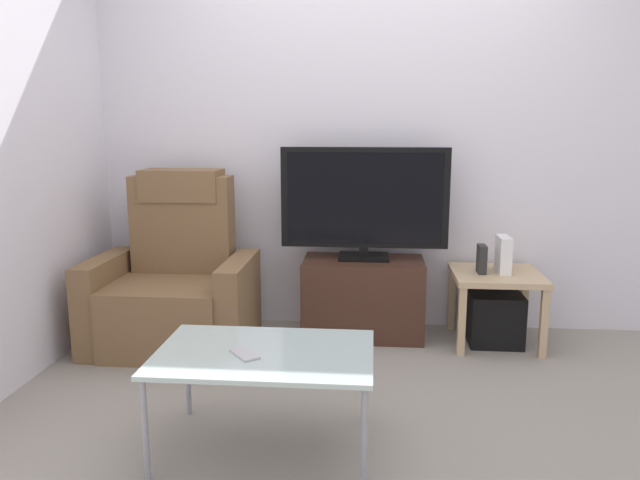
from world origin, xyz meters
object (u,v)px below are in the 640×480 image
(side_table, at_px, (496,284))
(tv_stand, at_px, (363,297))
(television, at_px, (364,201))
(book_upright, at_px, (482,259))
(coffee_table, at_px, (265,357))
(recliner_armchair, at_px, (175,285))
(game_console, at_px, (503,254))
(subwoofer_box, at_px, (494,318))
(cell_phone, at_px, (245,354))

(side_table, bearing_deg, tv_stand, 175.52)
(television, height_order, book_upright, television)
(side_table, xyz_separation_m, coffee_table, (-1.21, -1.39, 0.02))
(recliner_armchair, height_order, game_console, recliner_armchair)
(subwoofer_box, relative_size, book_upright, 1.85)
(subwoofer_box, xyz_separation_m, cell_phone, (-1.29, -1.44, 0.28))
(subwoofer_box, height_order, cell_phone, cell_phone)
(recliner_armchair, xyz_separation_m, subwoofer_box, (2.00, 0.17, -0.21))
(tv_stand, relative_size, game_console, 3.41)
(recliner_armchair, relative_size, book_upright, 6.16)
(television, height_order, coffee_table, television)
(tv_stand, distance_m, book_upright, 0.79)
(subwoofer_box, bearing_deg, recliner_armchair, -175.06)
(side_table, xyz_separation_m, cell_phone, (-1.29, -1.44, 0.06))
(tv_stand, relative_size, side_table, 1.43)
(book_upright, distance_m, coffee_table, 1.77)
(game_console, bearing_deg, television, 175.11)
(cell_phone, bearing_deg, recliner_armchair, 81.44)
(tv_stand, relative_size, recliner_armchair, 0.72)
(side_table, xyz_separation_m, game_console, (0.04, 0.01, 0.19))
(subwoofer_box, relative_size, cell_phone, 2.17)
(book_upright, bearing_deg, subwoofer_box, 11.31)
(side_table, relative_size, game_console, 2.38)
(television, relative_size, cell_phone, 7.09)
(side_table, distance_m, book_upright, 0.19)
(side_table, height_order, cell_phone, side_table)
(side_table, bearing_deg, book_upright, -168.69)
(tv_stand, xyz_separation_m, book_upright, (0.73, -0.09, 0.29))
(tv_stand, relative_size, subwoofer_box, 2.38)
(book_upright, relative_size, coffee_table, 0.19)
(television, relative_size, recliner_armchair, 0.99)
(television, bearing_deg, game_console, -4.89)
(coffee_table, bearing_deg, cell_phone, -145.01)
(recliner_armchair, distance_m, subwoofer_box, 2.02)
(tv_stand, height_order, subwoofer_box, tv_stand)
(television, bearing_deg, side_table, -5.78)
(television, relative_size, side_table, 1.97)
(subwoofer_box, bearing_deg, coffee_table, -131.15)
(tv_stand, relative_size, cell_phone, 5.16)
(side_table, relative_size, cell_phone, 3.60)
(television, relative_size, coffee_table, 1.18)
(tv_stand, distance_m, television, 0.63)
(book_upright, xyz_separation_m, game_console, (0.14, 0.03, 0.03))
(side_table, height_order, game_console, game_console)
(side_table, distance_m, coffee_table, 1.84)
(tv_stand, height_order, side_table, tv_stand)
(subwoofer_box, xyz_separation_m, coffee_table, (-1.21, -1.39, 0.25))
(recliner_armchair, height_order, cell_phone, recliner_armchair)
(tv_stand, xyz_separation_m, coffee_table, (-0.38, -1.45, 0.15))
(television, height_order, side_table, television)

